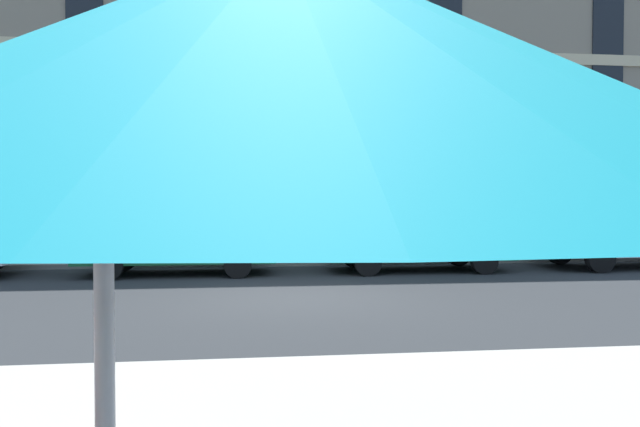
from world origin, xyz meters
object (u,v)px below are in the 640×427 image
Objects in this scene: sedan_green_midblock at (414,231)px; sedan_green at (176,233)px; street_tree_middle at (305,154)px; patio_umbrella at (102,125)px; pickup_white_midblock at (629,227)px.

sedan_green is at bearing 180.00° from sedan_green_midblock.
sedan_green is 5.62m from sedan_green_midblock.
patio_umbrella is (-2.26, -16.33, -1.03)m from street_tree_middle.
patio_umbrella is at bearing -85.04° from sedan_green.
sedan_green_midblock is 1.08× the size of street_tree_middle.
patio_umbrella reaches higher than pickup_white_midblock.
sedan_green is 12.79m from patio_umbrella.
sedan_green is 1.00× the size of sedan_green_midblock.
street_tree_middle is (-2.26, 3.63, 2.07)m from sedan_green_midblock.
pickup_white_midblock is (5.56, 0.00, 0.08)m from sedan_green_midblock.
sedan_green_midblock is at bearing -58.11° from street_tree_middle.
sedan_green is 5.37m from street_tree_middle.
patio_umbrella is (-10.08, -12.70, 0.97)m from pickup_white_midblock.
street_tree_middle reaches higher than sedan_green_midblock.
sedan_green is 11.19m from pickup_white_midblock.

